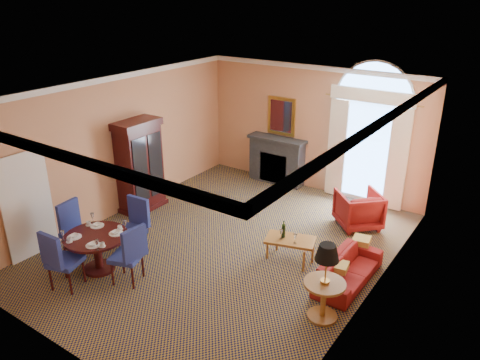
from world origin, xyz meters
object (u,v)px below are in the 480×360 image
Objects in this scene: armoire at (140,167)px; sofa at (349,270)px; coffee_table at (290,240)px; armchair at (358,209)px; dining_table at (97,244)px; side_table at (326,274)px.

armoire is 1.27× the size of sofa.
sofa is 1.63× the size of coffee_table.
armoire is 2.07× the size of coffee_table.
armchair is 2.17m from coffee_table.
dining_table is 3.62m from coffee_table.
side_table is at bearing 57.06° from armchair.
coffee_table is 0.80× the size of side_table.
armoire reaches higher than armchair.
coffee_table is (2.79, 2.31, -0.10)m from dining_table.
sofa is at bearing 62.19° from armchair.
side_table is (4.06, 1.12, 0.29)m from dining_table.
sofa is 1.31m from side_table.
coffee_table is at bearing 136.85° from side_table.
armoire is 1.65× the size of side_table.
dining_table reaches higher than sofa.
coffee_table reaches higher than sofa.
sofa is 2.23m from armchair.
dining_table is at bearing -62.08° from armoire.
armoire is 2.41× the size of armchair.
side_table is (0.71, -3.29, 0.42)m from armchair.
armchair is at bearing 58.01° from coffee_table.
armoire is 5.08m from armchair.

